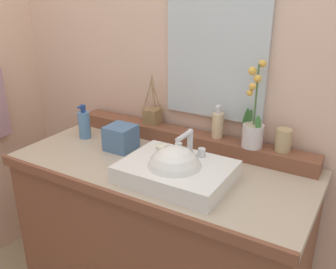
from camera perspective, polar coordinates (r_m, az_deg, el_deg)
wall_back at (r=1.87m, az=5.75°, el=11.19°), size 3.04×0.20×2.43m
vanity_cabinet at (r=1.86m, az=-1.00°, el=-16.00°), size 1.34×0.63×0.83m
back_ledge at (r=1.82m, az=2.99°, el=-0.58°), size 1.26×0.11×0.07m
sink_basin at (r=1.48m, az=1.16°, el=-5.88°), size 0.43×0.33×0.26m
soap_bar at (r=1.59m, az=-0.81°, el=-1.99°), size 0.07×0.04×0.02m
potted_plant at (r=1.65m, az=13.04°, el=1.25°), size 0.11×0.10×0.38m
soap_dispenser at (r=1.73m, az=7.71°, el=1.57°), size 0.05×0.06×0.16m
tumbler_cup at (r=1.65m, az=17.49°, el=-0.85°), size 0.07×0.07×0.10m
reed_diffuser at (r=1.91m, az=-2.41°, el=2.94°), size 0.11×0.10×0.26m
lotion_bottle at (r=1.94m, az=-12.87°, el=1.59°), size 0.06×0.06×0.18m
tissue_box at (r=1.77m, az=-7.33°, el=-0.49°), size 0.13×0.13×0.12m
mirror at (r=1.72m, az=7.35°, el=11.96°), size 0.49×0.02×0.58m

